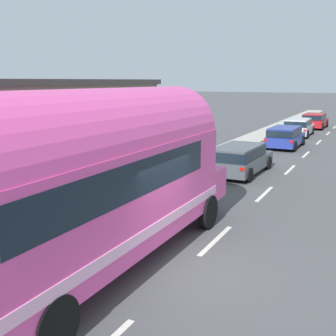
# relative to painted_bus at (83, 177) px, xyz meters

# --- Properties ---
(ground_plane) EXTENTS (300.00, 300.00, 0.00)m
(ground_plane) POSITION_rel_painted_bus_xyz_m (1.75, 1.39, -2.30)
(ground_plane) COLOR #4C4C4F
(lane_markings) EXTENTS (3.63, 80.00, 0.01)m
(lane_markings) POSITION_rel_painted_bus_xyz_m (-0.71, 14.36, -2.30)
(lane_markings) COLOR silver
(lane_markings) RESTS_ON ground
(sidewalk_slab) EXTENTS (2.06, 90.00, 0.15)m
(sidewalk_slab) POSITION_rel_painted_bus_xyz_m (-2.77, 11.39, -2.23)
(sidewalk_slab) COLOR #ADA89E
(sidewalk_slab) RESTS_ON ground
(painted_bus) EXTENTS (2.64, 11.11, 4.12)m
(painted_bus) POSITION_rel_painted_bus_xyz_m (0.00, 0.00, 0.00)
(painted_bus) COLOR #EA4C9E
(painted_bus) RESTS_ON ground
(car_lead) EXTENTS (2.05, 4.57, 1.37)m
(car_lead) POSITION_rel_painted_bus_xyz_m (-0.17, 11.69, -1.51)
(car_lead) COLOR #474C51
(car_lead) RESTS_ON ground
(car_second) EXTENTS (1.91, 4.33, 1.37)m
(car_second) POSITION_rel_painted_bus_xyz_m (0.10, 20.63, -1.51)
(car_second) COLOR navy
(car_second) RESTS_ON ground
(car_third) EXTENTS (1.95, 4.42, 1.37)m
(car_third) POSITION_rel_painted_bus_xyz_m (-0.17, 27.07, -1.52)
(car_third) COLOR silver
(car_third) RESTS_ON ground
(car_fourth) EXTENTS (2.00, 4.37, 1.37)m
(car_fourth) POSITION_rel_painted_bus_xyz_m (0.17, 33.35, -1.52)
(car_fourth) COLOR #A5191E
(car_fourth) RESTS_ON ground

